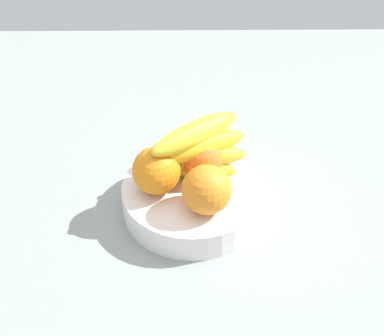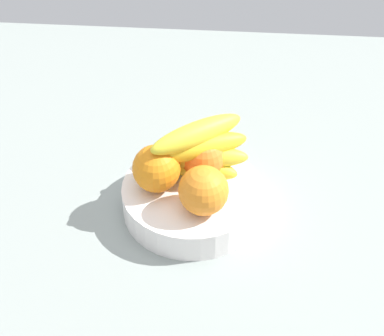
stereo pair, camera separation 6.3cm
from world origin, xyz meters
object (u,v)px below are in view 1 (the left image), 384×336
object	(u,v)px
orange_front_left	(207,190)
banana_bunch	(193,151)
orange_center	(156,171)
orange_front_right	(202,155)
fruit_bowl	(192,197)

from	to	relation	value
orange_front_left	banana_bunch	world-z (taller)	banana_bunch
orange_center	banana_bunch	world-z (taller)	banana_bunch
orange_front_left	orange_front_right	size ratio (longest dim) A/B	1.00
fruit_bowl	orange_front_left	world-z (taller)	orange_front_left
fruit_bowl	banana_bunch	distance (cm)	8.37
orange_center	fruit_bowl	bearing A→B (deg)	-174.78
fruit_bowl	orange_front_left	size ratio (longest dim) A/B	2.98
orange_center	banana_bunch	distance (cm)	6.98
banana_bunch	orange_front_right	bearing A→B (deg)	-159.46
fruit_bowl	orange_center	size ratio (longest dim) A/B	2.98
fruit_bowl	orange_front_right	bearing A→B (deg)	-115.59
fruit_bowl	orange_front_right	xyz separation A→B (cm)	(-1.62, -3.38, 6.50)
orange_front_right	orange_center	distance (cm)	8.31
orange_front_left	orange_center	xyz separation A→B (cm)	(7.95, -4.57, 0.00)
banana_bunch	orange_front_left	bearing A→B (deg)	104.10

